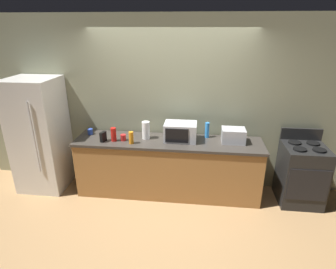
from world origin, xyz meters
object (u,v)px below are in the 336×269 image
bottle_spray_cleaner (207,130)px  mug_red (123,137)px  refrigerator (40,135)px  mug_blue (90,132)px  stove_range (301,174)px  microwave (180,132)px  toaster_oven (233,135)px  paper_towel_roll (146,130)px  cordless_phone (103,137)px  bottle_dish_soap (131,138)px  bottle_hot_sauce (114,134)px

bottle_spray_cleaner → mug_red: bottle_spray_cleaner is taller
refrigerator → mug_blue: size_ratio=20.01×
refrigerator → stove_range: 4.07m
stove_range → bottle_spray_cleaner: bottle_spray_cleaner is taller
microwave → toaster_oven: size_ratio=1.41×
bottle_spray_cleaner → mug_blue: 1.85m
stove_range → mug_blue: 3.30m
bottle_spray_cleaner → paper_towel_roll: bearing=-170.6°
cordless_phone → mug_red: (0.29, 0.07, -0.03)m
refrigerator → mug_red: size_ratio=19.12×
cordless_phone → bottle_dish_soap: bearing=13.5°
mug_red → bottle_spray_cleaner: bearing=12.2°
stove_range → paper_towel_roll: paper_towel_roll is taller
mug_blue → mug_red: 0.62m
microwave → paper_towel_roll: 0.53m
mug_red → microwave: bearing=7.6°
mug_blue → mug_red: mug_red is taller
cordless_phone → mug_blue: 0.40m
cordless_phone → mug_blue: cordless_phone is taller
microwave → bottle_hot_sauce: bearing=-171.4°
stove_range → microwave: (-1.82, 0.05, 0.57)m
bottle_spray_cleaner → bottle_hot_sauce: bearing=-167.6°
stove_range → cordless_phone: bearing=-177.3°
cordless_phone → bottle_spray_cleaner: bottle_spray_cleaner is taller
toaster_oven → cordless_phone: toaster_oven is taller
mug_red → bottle_hot_sauce: bearing=-165.7°
toaster_oven → paper_towel_roll: bearing=-179.6°
mug_red → paper_towel_roll: bearing=19.6°
refrigerator → mug_red: refrigerator is taller
mug_blue → bottle_dish_soap: bearing=-21.2°
refrigerator → microwave: 2.24m
refrigerator → bottle_spray_cleaner: bearing=4.4°
mug_blue → toaster_oven: bearing=-1.6°
cordless_phone → mug_blue: size_ratio=1.67×
stove_range → cordless_phone: (-2.96, -0.14, 0.51)m
bottle_dish_soap → refrigerator: bearing=173.8°
toaster_oven → mug_red: toaster_oven is taller
toaster_oven → bottle_spray_cleaner: 0.41m
stove_range → mug_red: bearing=-178.6°
cordless_phone → bottle_dish_soap: size_ratio=0.82×
refrigerator → paper_towel_roll: size_ratio=6.67×
bottle_hot_sauce → mug_red: size_ratio=2.20×
bottle_spray_cleaner → refrigerator: bearing=-175.6°
bottle_spray_cleaner → stove_range: bearing=-8.2°
microwave → paper_towel_roll: (-0.53, 0.00, 0.00)m
refrigerator → stove_range: refrigerator is taller
bottle_spray_cleaner → mug_red: 1.29m
stove_range → mug_blue: size_ratio=12.01×
cordless_phone → bottle_hot_sauce: 0.16m
paper_towel_roll → bottle_hot_sauce: 0.49m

